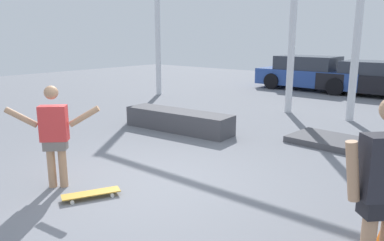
{
  "coord_description": "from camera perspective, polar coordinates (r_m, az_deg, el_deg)",
  "views": [
    {
      "loc": [
        3.95,
        -3.58,
        2.22
      ],
      "look_at": [
        -0.4,
        1.62,
        0.69
      ],
      "focal_mm": 35.0,
      "sensor_mm": 36.0,
      "label": 1
    }
  ],
  "objects": [
    {
      "name": "parked_car_black",
      "position": [
        15.81,
        26.46,
        5.64
      ],
      "size": [
        4.23,
        1.95,
        1.3
      ],
      "rotation": [
        0.0,
        0.0,
        0.01
      ],
      "color": "black",
      "rests_on": "ground_plane"
    },
    {
      "name": "skateboard",
      "position": [
        5.54,
        -15.11,
        -10.69
      ],
      "size": [
        0.54,
        0.81,
        0.08
      ],
      "rotation": [
        0.0,
        0.0,
        1.12
      ],
      "color": "gold",
      "rests_on": "ground_plane"
    },
    {
      "name": "manual_pad",
      "position": [
        8.31,
        22.32,
        -3.3
      ],
      "size": [
        2.3,
        1.27,
        0.13
      ],
      "primitive_type": "cube",
      "rotation": [
        0.0,
        0.0,
        -0.07
      ],
      "color": "#47474C",
      "rests_on": "ground_plane"
    },
    {
      "name": "bystander",
      "position": [
        3.74,
        27.26,
        -8.74
      ],
      "size": [
        0.62,
        0.63,
        1.73
      ],
      "rotation": [
        0.0,
        0.0,
        3.93
      ],
      "color": "tan",
      "rests_on": "ground_plane"
    },
    {
      "name": "skateboarder",
      "position": [
        5.84,
        -20.24,
        -1.69
      ],
      "size": [
        1.03,
        1.01,
        1.54
      ],
      "rotation": [
        0.0,
        0.0,
        0.78
      ],
      "color": "tan",
      "rests_on": "ground_plane"
    },
    {
      "name": "parked_car_blue",
      "position": [
        16.68,
        17.53,
        6.84
      ],
      "size": [
        4.43,
        2.04,
        1.41
      ],
      "rotation": [
        0.0,
        0.0,
        -0.02
      ],
      "color": "#284793",
      "rests_on": "ground_plane"
    },
    {
      "name": "ground_plane",
      "position": [
        5.78,
        -7.39,
        -10.01
      ],
      "size": [
        36.0,
        36.0,
        0.0
      ],
      "primitive_type": "plane",
      "color": "slate"
    },
    {
      "name": "grind_box",
      "position": [
        9.01,
        -2.1,
        -0.0
      ],
      "size": [
        2.82,
        0.92,
        0.48
      ],
      "primitive_type": "cube",
      "rotation": [
        0.0,
        0.0,
        0.08
      ],
      "color": "#47474C",
      "rests_on": "ground_plane"
    }
  ]
}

